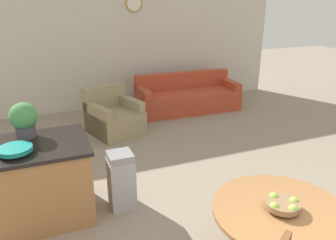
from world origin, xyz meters
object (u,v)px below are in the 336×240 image
(armchair, at_px, (113,117))
(couch, at_px, (187,97))
(fruit_bowl, at_px, (283,204))
(kitchen_island, at_px, (38,182))
(dining_table, at_px, (279,227))
(potted_plant, at_px, (24,119))
(teal_bowl, at_px, (15,150))
(trash_bin, at_px, (121,180))

(armchair, bearing_deg, couch, 0.87)
(fruit_bowl, relative_size, kitchen_island, 0.24)
(dining_table, xyz_separation_m, armchair, (-0.50, 3.83, -0.29))
(kitchen_island, xyz_separation_m, armchair, (1.30, 2.14, -0.17))
(kitchen_island, distance_m, potted_plant, 0.69)
(teal_bowl, height_order, couch, teal_bowl)
(trash_bin, relative_size, couch, 0.32)
(couch, height_order, armchair, armchair)
(potted_plant, bearing_deg, kitchen_island, -78.61)
(trash_bin, bearing_deg, armchair, 79.47)
(kitchen_island, relative_size, couch, 0.52)
(couch, relative_size, armchair, 2.02)
(teal_bowl, relative_size, couch, 0.15)
(trash_bin, xyz_separation_m, couch, (2.20, 2.92, -0.07))
(teal_bowl, distance_m, potted_plant, 0.45)
(dining_table, distance_m, teal_bowl, 2.50)
(dining_table, height_order, kitchen_island, kitchen_island)
(fruit_bowl, height_order, trash_bin, fruit_bowl)
(armchair, bearing_deg, teal_bowl, -141.25)
(fruit_bowl, relative_size, potted_plant, 0.71)
(kitchen_island, distance_m, armchair, 2.51)
(armchair, bearing_deg, potted_plant, -144.68)
(couch, bearing_deg, potted_plant, -139.37)
(dining_table, bearing_deg, teal_bowl, 141.86)
(couch, bearing_deg, fruit_bowl, -104.37)
(couch, bearing_deg, trash_bin, -125.36)
(potted_plant, height_order, couch, potted_plant)
(kitchen_island, height_order, trash_bin, kitchen_island)
(dining_table, height_order, trash_bin, dining_table)
(dining_table, xyz_separation_m, couch, (1.28, 4.48, -0.30))
(kitchen_island, xyz_separation_m, trash_bin, (0.88, -0.14, -0.10))
(teal_bowl, bearing_deg, armchair, 57.88)
(kitchen_island, distance_m, couch, 4.15)
(trash_bin, bearing_deg, potted_plant, 157.42)
(fruit_bowl, bearing_deg, armchair, 97.36)
(fruit_bowl, height_order, teal_bowl, teal_bowl)
(potted_plant, distance_m, armchair, 2.46)
(dining_table, height_order, potted_plant, potted_plant)
(kitchen_island, bearing_deg, armchair, 58.71)
(teal_bowl, xyz_separation_m, trash_bin, (1.02, 0.03, -0.59))
(armchair, bearing_deg, trash_bin, -119.66)
(dining_table, xyz_separation_m, fruit_bowl, (0.00, -0.00, 0.22))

